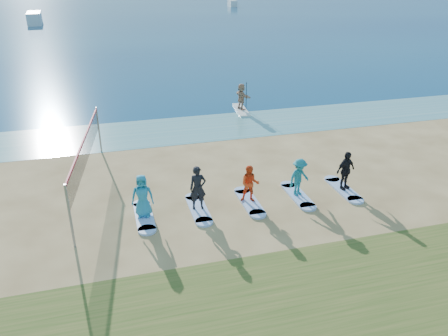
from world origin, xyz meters
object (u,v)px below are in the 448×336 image
object	(u,v)px
student_0	(142,196)
paddleboarder	(241,97)
volleyball_net	(86,150)
surfboard_1	(198,209)
student_2	(250,184)
surfboard_2	(249,202)
paddleboard	(241,110)
surfboard_0	(144,216)
surfboard_4	(343,189)
student_1	(198,188)
boat_offshore_b	(232,6)
student_3	(299,177)
boat_offshore_a	(35,24)
student_4	(346,170)
surfboard_3	(298,195)

from	to	relation	value
student_0	paddleboarder	bearing A→B (deg)	66.56
volleyball_net	surfboard_1	bearing A→B (deg)	-35.77
student_0	student_2	size ratio (longest dim) A/B	1.09
volleyball_net	paddleboarder	distance (m)	14.04
surfboard_2	paddleboard	bearing A→B (deg)	74.00
surfboard_0	student_0	xyz separation A→B (m)	(0.00, 0.00, 0.93)
paddleboarder	surfboard_2	world-z (taller)	paddleboarder
surfboard_2	surfboard_4	distance (m)	4.44
student_0	student_1	xyz separation A→B (m)	(2.22, 0.00, 0.04)
paddleboard	paddleboarder	xyz separation A→B (m)	(0.00, 0.00, 0.96)
paddleboard	surfboard_4	size ratio (longest dim) A/B	1.36
boat_offshore_b	student_3	distance (m)	106.98
paddleboard	volleyball_net	bearing A→B (deg)	-130.17
surfboard_1	student_3	xyz separation A→B (m)	(4.44, 0.00, 0.88)
surfboard_1	student_3	size ratio (longest dim) A/B	1.31
student_1	student_3	world-z (taller)	student_1
boat_offshore_b	surfboard_2	bearing A→B (deg)	-100.03
surfboard_1	boat_offshore_a	bearing A→B (deg)	100.85
paddleboarder	student_4	distance (m)	12.77
student_3	surfboard_4	world-z (taller)	student_3
surfboard_1	surfboard_3	bearing A→B (deg)	0.00
boat_offshore_b	surfboard_4	size ratio (longest dim) A/B	2.32
volleyball_net	boat_offshore_b	bearing A→B (deg)	70.11
boat_offshore_a	volleyball_net	bearing A→B (deg)	-86.09
volleyball_net	student_3	bearing A→B (deg)	-19.46
paddleboard	student_1	bearing A→B (deg)	-108.53
boat_offshore_b	surfboard_3	bearing A→B (deg)	-98.89
surfboard_3	student_3	world-z (taller)	student_3
student_2	student_0	bearing A→B (deg)	-161.15
paddleboarder	student_1	size ratio (longest dim) A/B	0.98
paddleboarder	student_1	world-z (taller)	student_1
boat_offshore_a	surfboard_0	size ratio (longest dim) A/B	3.64
surfboard_0	surfboard_3	distance (m)	6.65
boat_offshore_b	student_4	distance (m)	106.43
surfboard_4	paddleboard	bearing A→B (deg)	93.50
boat_offshore_b	student_0	distance (m)	108.88
volleyball_net	student_0	xyz separation A→B (m)	(2.05, -3.08, -0.93)
volleyball_net	student_0	bearing A→B (deg)	-56.28
paddleboard	surfboard_4	distance (m)	12.77
paddleboarder	boat_offshore_b	distance (m)	94.31
boat_offshore_a	surfboard_4	xyz separation A→B (m)	(20.68, -73.19, 0.04)
boat_offshore_b	student_0	bearing A→B (deg)	-102.27
student_1	surfboard_3	distance (m)	4.54
surfboard_2	student_4	distance (m)	4.53
paddleboard	surfboard_1	world-z (taller)	paddleboard
volleyball_net	student_3	world-z (taller)	volleyball_net
volleyball_net	boat_offshore_a	world-z (taller)	volleyball_net
surfboard_0	surfboard_4	world-z (taller)	same
student_2	student_3	xyz separation A→B (m)	(2.22, 0.00, 0.03)
paddleboard	boat_offshore_a	world-z (taller)	boat_offshore_a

